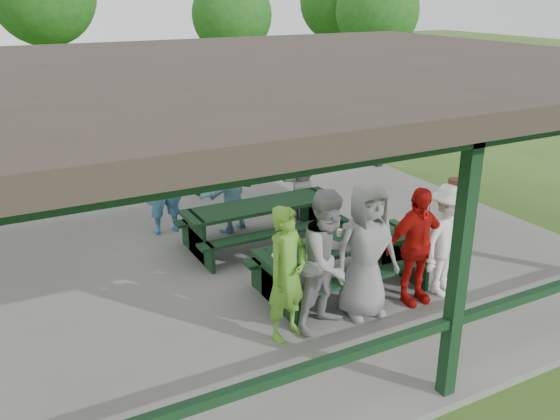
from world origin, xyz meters
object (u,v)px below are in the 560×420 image
contestant_grey_mid (366,251)px  contestant_white_fedora (449,239)px  contestant_grey_left (329,261)px  spectator_grey (299,181)px  pickup_truck (199,123)px  contestant_green (287,274)px  picnic_table_far (262,219)px  picnic_table_near (340,259)px  spectator_lblue (232,193)px  contestant_red (416,246)px  spectator_blue (162,184)px

contestant_grey_mid → contestant_white_fedora: size_ratio=1.07×
contestant_grey_left → spectator_grey: contestant_grey_left is taller
spectator_grey → pickup_truck: bearing=-74.3°
contestant_green → picnic_table_far: bearing=50.1°
contestant_grey_left → contestant_grey_mid: bearing=-14.8°
contestant_grey_mid → picnic_table_far: bearing=98.7°
picnic_table_near → spectator_lblue: 2.91m
picnic_table_near → contestant_red: 1.14m
contestant_green → spectator_blue: 4.11m
picnic_table_near → spectator_grey: size_ratio=1.72×
spectator_blue → pickup_truck: size_ratio=0.37×
spectator_grey → contestant_grey_left: bearing=84.6°
contestant_grey_mid → contestant_white_fedora: contestant_grey_mid is taller
spectator_lblue → pickup_truck: 6.62m
contestant_green → spectator_blue: spectator_blue is taller
contestant_grey_mid → spectator_grey: bearing=78.9°
contestant_white_fedora → picnic_table_near: bearing=129.6°
contestant_red → spectator_blue: 4.75m
spectator_lblue → spectator_blue: bearing=-43.1°
picnic_table_far → contestant_white_fedora: 3.27m
picnic_table_far → contestant_grey_mid: 2.82m
spectator_lblue → spectator_blue: size_ratio=0.76×
spectator_blue → spectator_grey: 2.60m
spectator_blue → spectator_grey: size_ratio=1.26×
spectator_blue → contestant_grey_mid: bearing=109.1°
contestant_white_fedora → pickup_truck: size_ratio=0.35×
contestant_green → spectator_grey: size_ratio=1.19×
picnic_table_near → contestant_grey_mid: (-0.12, -0.77, 0.47)m
spectator_grey → pickup_truck: size_ratio=0.29×
picnic_table_near → picnic_table_far: size_ratio=0.93×
spectator_blue → pickup_truck: bearing=-117.1°
spectator_lblue → spectator_grey: size_ratio=0.97×
spectator_lblue → pickup_truck: size_ratio=0.28×
contestant_green → spectator_grey: contestant_green is taller
spectator_blue → contestant_grey_left: bearing=101.2°
contestant_white_fedora → contestant_red: bearing=159.9°
contestant_green → contestant_grey_left: bearing=-24.1°
spectator_lblue → spectator_grey: (1.39, -0.01, 0.02)m
spectator_grey → pickup_truck: 6.40m
pickup_truck → contestant_green: bearing=-178.9°
picnic_table_far → contestant_white_fedora: contestant_white_fedora is taller
picnic_table_far → spectator_grey: bearing=35.0°
picnic_table_near → contestant_green: contestant_green is taller
contestant_red → spectator_grey: (0.23, 3.68, -0.11)m
picnic_table_near → contestant_grey_mid: size_ratio=1.35×
pickup_truck → contestant_red: bearing=-167.7°
contestant_grey_mid → contestant_red: bearing=1.9°
picnic_table_near → contestant_white_fedora: size_ratio=1.45×
contestant_white_fedora → spectator_blue: size_ratio=0.94×
contestant_green → contestant_red: (2.01, -0.05, -0.03)m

